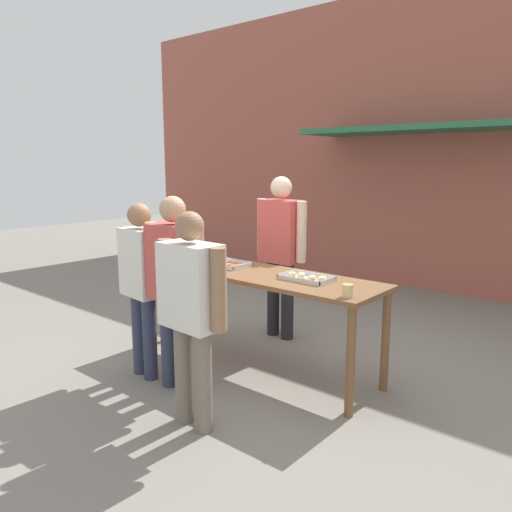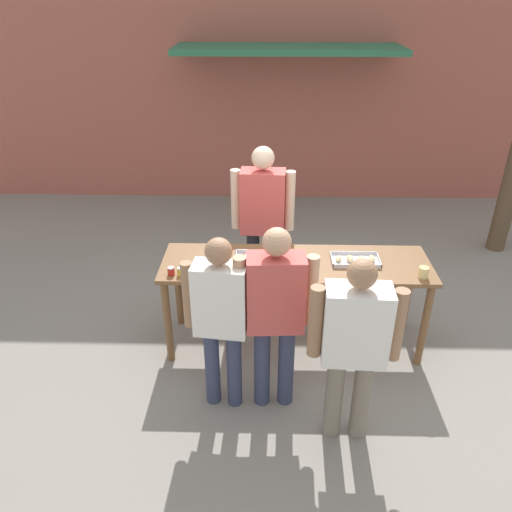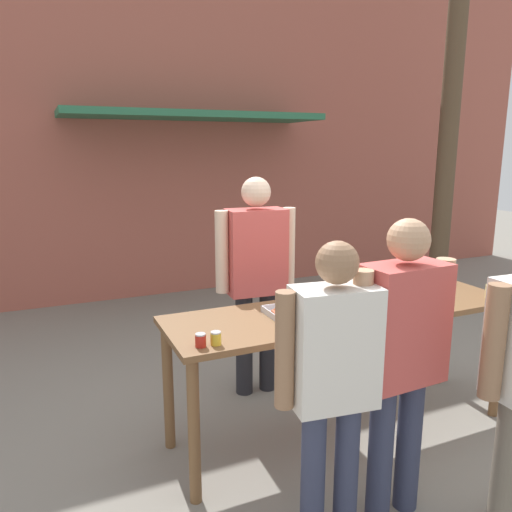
# 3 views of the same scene
# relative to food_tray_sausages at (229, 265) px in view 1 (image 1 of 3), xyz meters

# --- Properties ---
(ground_plane) EXTENTS (24.00, 24.00, 0.00)m
(ground_plane) POSITION_rel_food_tray_sausages_xyz_m (0.37, -0.02, -0.94)
(ground_plane) COLOR gray
(building_facade_back) EXTENTS (12.00, 1.11, 4.50)m
(building_facade_back) POSITION_rel_food_tray_sausages_xyz_m (0.37, 3.96, 1.31)
(building_facade_back) COLOR #A85647
(building_facade_back) RESTS_ON ground
(serving_table) EXTENTS (2.50, 0.73, 0.93)m
(serving_table) POSITION_rel_food_tray_sausages_xyz_m (0.37, -0.02, -0.13)
(serving_table) COLOR brown
(serving_table) RESTS_ON ground
(food_tray_sausages) EXTENTS (0.39, 0.29, 0.04)m
(food_tray_sausages) POSITION_rel_food_tray_sausages_xyz_m (0.00, 0.00, 0.00)
(food_tray_sausages) COLOR silver
(food_tray_sausages) RESTS_ON serving_table
(food_tray_buns) EXTENTS (0.45, 0.26, 0.06)m
(food_tray_buns) POSITION_rel_food_tray_sausages_xyz_m (0.93, 0.00, 0.01)
(food_tray_buns) COLOR silver
(food_tray_buns) RESTS_ON serving_table
(condiment_jar_mustard) EXTENTS (0.06, 0.06, 0.08)m
(condiment_jar_mustard) POSITION_rel_food_tray_sausages_xyz_m (-0.75, -0.28, 0.02)
(condiment_jar_mustard) COLOR #B22319
(condiment_jar_mustard) RESTS_ON serving_table
(condiment_jar_ketchup) EXTENTS (0.06, 0.06, 0.08)m
(condiment_jar_ketchup) POSITION_rel_food_tray_sausages_xyz_m (-0.66, -0.28, 0.02)
(condiment_jar_ketchup) COLOR gold
(condiment_jar_ketchup) RESTS_ON serving_table
(beer_cup) EXTENTS (0.09, 0.09, 0.10)m
(beer_cup) POSITION_rel_food_tray_sausages_xyz_m (1.48, -0.26, 0.03)
(beer_cup) COLOR #DBC67A
(beer_cup) RESTS_ON serving_table
(person_server_behind_table) EXTENTS (0.67, 0.28, 1.79)m
(person_server_behind_table) POSITION_rel_food_tray_sausages_xyz_m (0.05, 0.78, 0.12)
(person_server_behind_table) COLOR #232328
(person_server_behind_table) RESTS_ON ground
(person_customer_holding_hotdog) EXTENTS (0.60, 0.28, 1.59)m
(person_customer_holding_hotdog) POSITION_rel_food_tray_sausages_xyz_m (-0.26, -0.86, -0.00)
(person_customer_holding_hotdog) COLOR #333851
(person_customer_holding_hotdog) RESTS_ON ground
(person_customer_with_cup) EXTENTS (0.68, 0.28, 1.61)m
(person_customer_with_cup) POSITION_rel_food_tray_sausages_xyz_m (0.74, -1.18, -0.00)
(person_customer_with_cup) COLOR #756B5B
(person_customer_with_cup) RESTS_ON ground
(person_customer_waiting_in_line) EXTENTS (0.65, 0.27, 1.67)m
(person_customer_waiting_in_line) POSITION_rel_food_tray_sausages_xyz_m (0.17, -0.84, 0.04)
(person_customer_waiting_in_line) COLOR #333851
(person_customer_waiting_in_line) RESTS_ON ground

